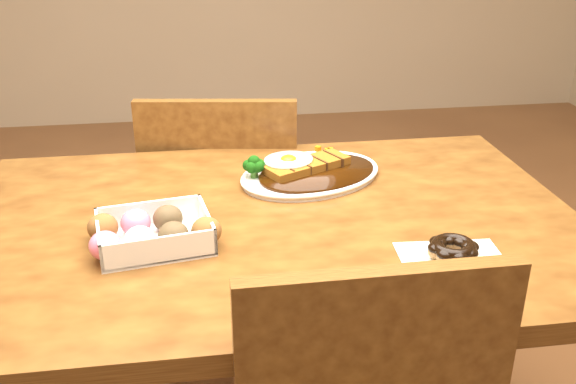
{
  "coord_description": "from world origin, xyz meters",
  "views": [
    {
      "loc": [
        -0.13,
        -1.1,
        1.31
      ],
      "look_at": [
        0.03,
        -0.02,
        0.81
      ],
      "focal_mm": 40.0,
      "sensor_mm": 36.0,
      "label": 1
    }
  ],
  "objects": [
    {
      "name": "table",
      "position": [
        0.0,
        0.0,
        0.65
      ],
      "size": [
        1.2,
        0.8,
        0.75
      ],
      "color": "#47240E",
      "rests_on": "ground"
    },
    {
      "name": "chair_far",
      "position": [
        -0.07,
        0.54,
        0.48
      ],
      "size": [
        0.48,
        0.48,
        0.87
      ],
      "rotation": [
        0.0,
        0.0,
        3.0
      ],
      "color": "#47240E",
      "rests_on": "ground"
    },
    {
      "name": "katsu_curry_plate",
      "position": [
        0.1,
        0.18,
        0.77
      ],
      "size": [
        0.38,
        0.34,
        0.06
      ],
      "rotation": [
        0.0,
        0.0,
        0.4
      ],
      "color": "white",
      "rests_on": "table"
    },
    {
      "name": "donut_box",
      "position": [
        -0.22,
        -0.08,
        0.78
      ],
      "size": [
        0.24,
        0.18,
        0.06
      ],
      "rotation": [
        0.0,
        0.0,
        0.17
      ],
      "color": "white",
      "rests_on": "table"
    },
    {
      "name": "pon_de_ring",
      "position": [
        0.29,
        -0.2,
        0.77
      ],
      "size": [
        0.19,
        0.14,
        0.03
      ],
      "rotation": [
        0.0,
        0.0,
        -0.06
      ],
      "color": "silver",
      "rests_on": "table"
    }
  ]
}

